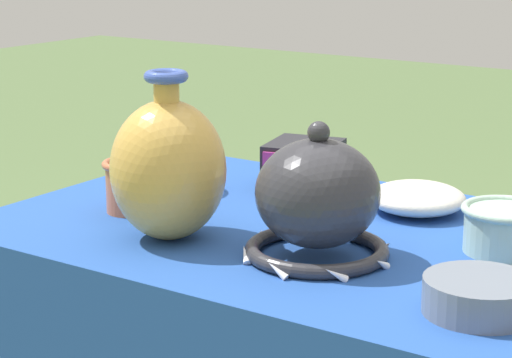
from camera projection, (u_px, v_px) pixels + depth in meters
The scene contains 9 objects.
display_table at pixel (301, 285), 1.63m from camera, with size 1.02×0.69×0.75m.
vase_tall_bulbous at pixel (168, 168), 1.55m from camera, with size 0.18×0.18×0.27m.
vase_dome_bell at pixel (318, 202), 1.47m from camera, with size 0.23×0.23×0.21m.
mosaic_tile_box at pixel (304, 166), 1.86m from camera, with size 0.15×0.16×0.09m.
cup_wide_terracotta at pixel (131, 184), 1.71m from camera, with size 0.10×0.10×0.09m.
jar_round_rose at pixel (174, 165), 1.84m from camera, with size 0.13×0.13×0.11m.
bowl_shallow_ivory at pixel (417, 198), 1.71m from camera, with size 0.17×0.17×0.05m, color white.
cup_wide_celadon at pixel (505, 227), 1.50m from camera, with size 0.14×0.14×0.07m.
pot_squat_slate at pixel (480, 296), 1.27m from camera, with size 0.15×0.15×0.05m, color slate.
Camera 1 is at (0.80, -1.33, 1.24)m, focal length 70.00 mm.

